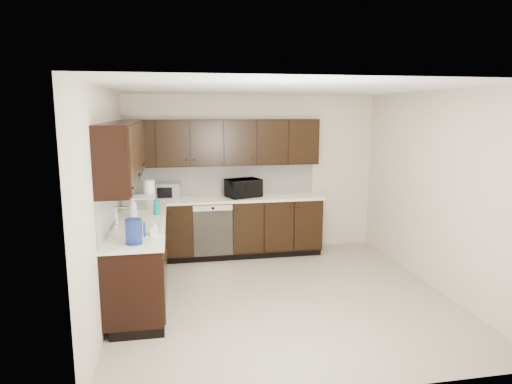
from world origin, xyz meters
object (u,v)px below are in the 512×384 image
Objects in this scene: microwave at (243,188)px; storage_bin at (140,203)px; toaster_oven at (168,191)px; sink at (137,234)px; blue_pitcher at (134,231)px.

microwave reaches higher than storage_bin.
toaster_oven is 0.72m from storage_bin.
storage_bin is (-0.04, 1.11, 0.14)m from sink.
sink is 1.12m from storage_bin.
microwave reaches higher than sink.
toaster_oven is at bearing 78.96° from sink.
blue_pitcher is (-0.32, -2.32, 0.00)m from toaster_oven.
sink is 1.64× the size of microwave.
blue_pitcher is (0.05, -1.70, 0.05)m from storage_bin.
blue_pitcher reaches higher than storage_bin.
microwave is at bearing 48.52° from sink.
blue_pitcher is at bearing -141.99° from microwave.
sink reaches higher than storage_bin.
sink reaches higher than blue_pitcher.
storage_bin is 1.70m from blue_pitcher.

